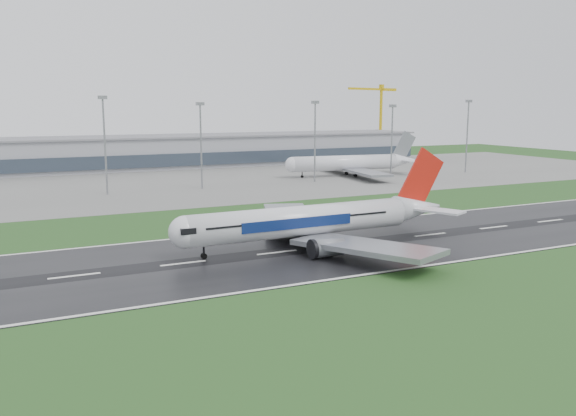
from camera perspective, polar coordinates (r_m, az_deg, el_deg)
ground at (r=143.61m, az=13.63°, el=-2.56°), size 520.00×520.00×0.00m
runway at (r=143.60m, az=13.63°, el=-2.54°), size 400.00×45.00×0.10m
apron at (r=251.70m, az=-4.57°, el=2.92°), size 400.00×130.00×0.08m
terminal at (r=307.53m, az=-8.62°, el=5.49°), size 240.00×36.00×15.00m
main_airliner at (r=127.34m, az=3.07°, el=0.69°), size 67.59×64.48×19.63m
parked_airliner at (r=258.94m, az=6.05°, el=5.16°), size 69.50×65.68×18.50m
tower_crane at (r=373.90m, az=8.98°, el=8.42°), size 42.91×14.77×43.53m
floodmast_1 at (r=211.06m, az=-17.32°, el=5.62°), size 0.64×0.64×32.53m
floodmast_2 at (r=218.60m, az=-8.42°, el=5.81°), size 0.64×0.64×30.46m
floodmast_3 at (r=236.80m, az=2.62°, el=6.29°), size 0.64×0.64×31.16m
floodmast_4 at (r=256.46m, az=10.02°, el=6.26°), size 0.64×0.64×29.75m
floodmast_5 at (r=282.59m, az=16.97°, el=6.52°), size 0.64×0.64×31.90m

